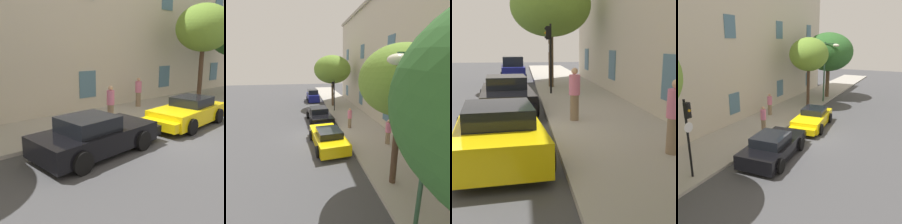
# 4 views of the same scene
# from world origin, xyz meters

# --- Properties ---
(ground_plane) EXTENTS (80.00, 80.00, 0.00)m
(ground_plane) POSITION_xyz_m (0.00, 0.00, 0.00)
(ground_plane) COLOR #444447
(sidewalk) EXTENTS (60.00, 3.85, 0.14)m
(sidewalk) POSITION_xyz_m (0.00, 3.92, 0.07)
(sidewalk) COLOR #A8A399
(sidewalk) RESTS_ON ground
(building_facade) EXTENTS (33.65, 3.60, 11.65)m
(building_facade) POSITION_xyz_m (0.00, 7.40, 5.85)
(building_facade) COLOR beige
(building_facade) RESTS_ON ground
(sportscar_red_lead) EXTENTS (5.01, 2.48, 1.38)m
(sportscar_red_lead) POSITION_xyz_m (-3.26, 0.53, 0.62)
(sportscar_red_lead) COLOR black
(sportscar_red_lead) RESTS_ON ground
(sportscar_yellow_flank) EXTENTS (4.85, 2.44, 1.32)m
(sportscar_yellow_flank) POSITION_xyz_m (1.96, 0.55, 0.60)
(sportscar_yellow_flank) COLOR yellow
(sportscar_yellow_flank) RESTS_ON ground
(tree_near_kerb) EXTENTS (5.00, 5.00, 6.64)m
(tree_near_kerb) POSITION_xyz_m (11.55, 2.75, 4.82)
(tree_near_kerb) COLOR brown
(tree_near_kerb) RESTS_ON sidewalk
(tree_far_end) EXTENTS (3.42, 3.42, 6.11)m
(tree_far_end) POSITION_xyz_m (6.75, 2.93, 4.79)
(tree_far_end) COLOR #473323
(tree_far_end) RESTS_ON sidewalk
(traffic_light) EXTENTS (0.44, 0.36, 3.54)m
(traffic_light) POSITION_xyz_m (-6.97, 2.56, 2.55)
(traffic_light) COLOR black
(traffic_light) RESTS_ON sidewalk
(street_lamp) EXTENTS (0.44, 1.42, 5.68)m
(street_lamp) POSITION_xyz_m (9.31, 1.93, 4.06)
(street_lamp) COLOR #2D5138
(street_lamp) RESTS_ON sidewalk
(pedestrian_admiring) EXTENTS (0.42, 0.42, 1.76)m
(pedestrian_admiring) POSITION_xyz_m (-0.78, 2.87, 1.04)
(pedestrian_admiring) COLOR #8C7259
(pedestrian_admiring) RESTS_ON sidewalk
(pedestrian_strolling) EXTENTS (0.45, 0.45, 1.75)m
(pedestrian_strolling) POSITION_xyz_m (2.86, 4.61, 1.03)
(pedestrian_strolling) COLOR #8C7259
(pedestrian_strolling) RESTS_ON sidewalk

